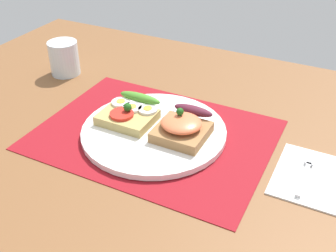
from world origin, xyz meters
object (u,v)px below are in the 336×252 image
(sandwich_salmon, at_px, (183,126))
(napkin, at_px, (310,176))
(plate, at_px, (154,131))
(sandwich_egg_tomato, at_px, (131,112))
(drinking_glass, at_px, (64,58))
(fork, at_px, (306,171))

(sandwich_salmon, relative_size, napkin, 0.71)
(plate, relative_size, sandwich_egg_tomato, 2.68)
(sandwich_salmon, distance_m, drinking_glass, 0.40)
(sandwich_egg_tomato, distance_m, sandwich_salmon, 0.12)
(fork, bearing_deg, sandwich_egg_tomato, 179.97)
(plate, distance_m, fork, 0.28)
(sandwich_egg_tomato, bearing_deg, plate, -12.19)
(plate, xyz_separation_m, drinking_glass, (-0.32, 0.14, 0.03))
(plate, distance_m, sandwich_egg_tomato, 0.06)
(sandwich_salmon, bearing_deg, drinking_glass, 160.58)
(sandwich_salmon, bearing_deg, sandwich_egg_tomato, 176.48)
(fork, xyz_separation_m, drinking_glass, (-0.60, 0.13, 0.03))
(napkin, bearing_deg, plate, -178.44)
(plate, height_order, fork, plate)
(napkin, xyz_separation_m, fork, (-0.01, 0.00, 0.00))
(drinking_glass, bearing_deg, sandwich_egg_tomato, -25.70)
(sandwich_salmon, distance_m, fork, 0.23)
(plate, relative_size, fork, 2.16)
(plate, bearing_deg, sandwich_egg_tomato, 167.81)
(sandwich_egg_tomato, relative_size, fork, 0.81)
(sandwich_egg_tomato, relative_size, sandwich_salmon, 0.98)
(plate, relative_size, drinking_glass, 3.40)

